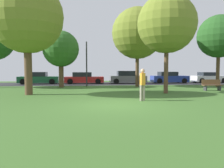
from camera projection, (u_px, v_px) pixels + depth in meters
ground_plane at (116, 105)px, 10.90m from camera, size 44.00×44.00×0.00m
road_strip at (100, 84)px, 26.78m from camera, size 44.00×6.40×0.01m
birch_tree_lone at (137, 33)px, 22.09m from camera, size 5.06×5.06×7.80m
oak_tree_center at (219, 37)px, 21.94m from camera, size 4.16×4.16×7.02m
maple_tree_far at (27, 17)px, 15.04m from camera, size 4.89×4.89×7.70m
oak_tree_left at (167, 24)px, 15.95m from camera, size 4.20×4.20×7.08m
oak_tree_right at (61, 49)px, 21.32m from camera, size 3.43×3.43×5.39m
person_bystander at (142, 83)px, 12.42m from camera, size 0.30×0.34×1.78m
parked_car_green at (39, 78)px, 26.16m from camera, size 4.58×1.93×1.40m
parked_car_red at (84, 78)px, 26.64m from camera, size 4.56×2.08×1.36m
parked_car_grey at (127, 78)px, 27.13m from camera, size 4.34×2.02×1.52m
parked_car_blue at (169, 78)px, 27.82m from camera, size 4.41×2.07×1.40m
parked_car_white at (209, 78)px, 28.44m from camera, size 4.05×2.08×1.34m
park_bench at (212, 85)px, 18.27m from camera, size 1.60×0.45×0.90m
street_lamp_post at (87, 64)px, 22.70m from camera, size 0.14×0.14×4.50m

